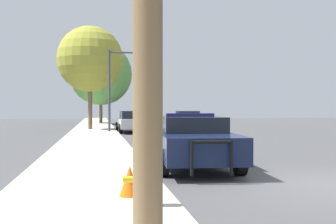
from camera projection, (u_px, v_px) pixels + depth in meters
ground_plane at (331, 184)px, 8.93m from camera, size 110.00×110.00×0.00m
sidewalk_left at (86, 189)px, 8.08m from camera, size 3.00×110.00×0.13m
police_car at (191, 139)px, 11.73m from camera, size 2.36×5.52×1.47m
fire_hydrant at (141, 177)px, 6.44m from camera, size 0.56×0.25×0.83m
traffic_light at (130, 74)px, 26.95m from camera, size 3.33×0.35×5.18m
car_background_oncoming at (188, 119)px, 33.54m from camera, size 2.05×4.04×1.37m
car_background_midblock at (133, 121)px, 27.59m from camera, size 2.07×4.71×1.42m
car_background_distant at (139, 117)px, 43.24m from camera, size 2.17×4.61×1.33m
tree_sidewalk_mid at (90, 59)px, 29.56m from camera, size 4.63×4.63×7.24m
tree_sidewalk_far at (101, 74)px, 41.64m from camera, size 6.18×6.18×7.94m
traffic_cone at (130, 181)px, 7.13m from camera, size 0.36×0.36×0.51m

